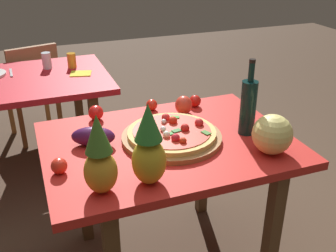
# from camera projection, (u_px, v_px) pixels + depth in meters

# --- Properties ---
(display_table) EXTENTS (1.16, 0.85, 0.78)m
(display_table) POSITION_uv_depth(u_px,v_px,m) (168.00, 159.00, 1.93)
(display_table) COLOR #50361F
(display_table) RESTS_ON ground_plane
(background_table) EXTENTS (1.07, 0.83, 0.78)m
(background_table) POSITION_uv_depth(u_px,v_px,m) (29.00, 93.00, 2.72)
(background_table) COLOR #50361F
(background_table) RESTS_ON ground_plane
(dining_chair) EXTENTS (0.49, 0.49, 0.85)m
(dining_chair) POSITION_uv_depth(u_px,v_px,m) (33.00, 87.00, 3.36)
(dining_chair) COLOR #976437
(dining_chair) RESTS_ON ground_plane
(pizza_board) EXTENTS (0.47, 0.47, 0.02)m
(pizza_board) POSITION_uv_depth(u_px,v_px,m) (172.00, 138.00, 1.88)
(pizza_board) COLOR #976437
(pizza_board) RESTS_ON display_table
(pizza) EXTENTS (0.42, 0.42, 0.06)m
(pizza) POSITION_uv_depth(u_px,v_px,m) (172.00, 132.00, 1.87)
(pizza) COLOR #E0B862
(pizza) RESTS_ON pizza_board
(wine_bottle) EXTENTS (0.08, 0.08, 0.37)m
(wine_bottle) POSITION_uv_depth(u_px,v_px,m) (248.00, 106.00, 1.89)
(wine_bottle) COLOR black
(wine_bottle) RESTS_ON display_table
(pineapple_left) EXTENTS (0.13, 0.13, 0.33)m
(pineapple_left) POSITION_uv_depth(u_px,v_px,m) (149.00, 149.00, 1.51)
(pineapple_left) COLOR #B39722
(pineapple_left) RESTS_ON display_table
(pineapple_right) EXTENTS (0.13, 0.13, 0.32)m
(pineapple_right) POSITION_uv_depth(u_px,v_px,m) (100.00, 159.00, 1.46)
(pineapple_right) COLOR #C08824
(pineapple_right) RESTS_ON display_table
(melon) EXTENTS (0.18, 0.18, 0.18)m
(melon) POSITION_uv_depth(u_px,v_px,m) (272.00, 134.00, 1.75)
(melon) COLOR #DCCF72
(melon) RESTS_ON display_table
(bell_pepper) EXTENTS (0.09, 0.09, 0.10)m
(bell_pepper) POSITION_uv_depth(u_px,v_px,m) (184.00, 105.00, 2.15)
(bell_pepper) COLOR red
(bell_pepper) RESTS_ON display_table
(eggplant) EXTENTS (0.22, 0.16, 0.09)m
(eggplant) POSITION_uv_depth(u_px,v_px,m) (93.00, 136.00, 1.82)
(eggplant) COLOR #421544
(eggplant) RESTS_ON display_table
(tomato_at_corner) EXTENTS (0.07, 0.07, 0.07)m
(tomato_at_corner) POSITION_uv_depth(u_px,v_px,m) (195.00, 101.00, 2.23)
(tomato_at_corner) COLOR red
(tomato_at_corner) RESTS_ON display_table
(tomato_near_board) EXTENTS (0.08, 0.08, 0.08)m
(tomato_near_board) POSITION_uv_depth(u_px,v_px,m) (96.00, 113.00, 2.08)
(tomato_near_board) COLOR red
(tomato_near_board) RESTS_ON display_table
(tomato_by_bottle) EXTENTS (0.07, 0.07, 0.07)m
(tomato_by_bottle) POSITION_uv_depth(u_px,v_px,m) (59.00, 166.00, 1.62)
(tomato_by_bottle) COLOR red
(tomato_by_bottle) RESTS_ON display_table
(tomato_beside_pepper) EXTENTS (0.06, 0.06, 0.06)m
(tomato_beside_pepper) POSITION_uv_depth(u_px,v_px,m) (152.00, 105.00, 2.19)
(tomato_beside_pepper) COLOR red
(tomato_beside_pepper) RESTS_ON display_table
(drinking_glass_juice) EXTENTS (0.06, 0.06, 0.10)m
(drinking_glass_juice) POSITION_uv_depth(u_px,v_px,m) (72.00, 60.00, 2.86)
(drinking_glass_juice) COLOR gold
(drinking_glass_juice) RESTS_ON background_table
(drinking_glass_water) EXTENTS (0.06, 0.06, 0.12)m
(drinking_glass_water) POSITION_uv_depth(u_px,v_px,m) (47.00, 61.00, 2.84)
(drinking_glass_water) COLOR silver
(drinking_glass_water) RESTS_ON background_table
(knife_utensil) EXTENTS (0.02, 0.18, 0.01)m
(knife_utensil) POSITION_uv_depth(u_px,v_px,m) (11.00, 73.00, 2.77)
(knife_utensil) COLOR silver
(knife_utensil) RESTS_ON background_table
(napkin_folded) EXTENTS (0.17, 0.15, 0.01)m
(napkin_folded) POSITION_uv_depth(u_px,v_px,m) (81.00, 74.00, 2.75)
(napkin_folded) COLOR yellow
(napkin_folded) RESTS_ON background_table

